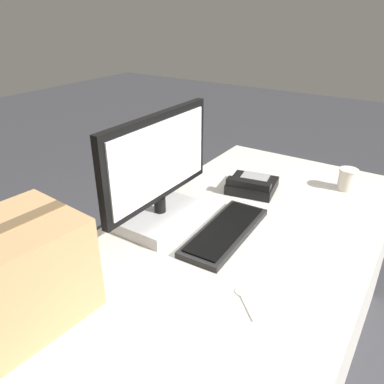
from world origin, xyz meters
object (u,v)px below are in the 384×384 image
Objects in this scene: monitor at (159,181)px; cardboard_box at (18,272)px; spoon at (242,297)px; keyboard at (225,231)px; desk_phone at (252,185)px; paper_cup_right at (347,179)px.

cardboard_box is at bearing 179.03° from monitor.
cardboard_box is at bearing 83.13° from spoon.
desk_phone is (0.38, 0.07, 0.01)m from keyboard.
paper_cup_right is 0.89m from spoon.
desk_phone is (0.44, -0.17, -0.14)m from monitor.
spoon is (-0.64, -0.27, -0.03)m from desk_phone.
paper_cup_right is 0.90× the size of spoon.
cardboard_box reaches higher than paper_cup_right.
monitor is at bearing 142.58° from paper_cup_right.
monitor reaches higher than keyboard.
paper_cup_right reaches higher than desk_phone.
keyboard is at bearing -76.61° from monitor.
keyboard is 0.39m from desk_phone.
keyboard is at bearing -178.94° from desk_phone.
monitor is 0.30m from keyboard.
spoon is (-0.20, -0.45, -0.17)m from monitor.
desk_phone is at bearing -22.73° from spoon.
desk_phone is 2.35× the size of paper_cup_right.
monitor is at bearing -0.97° from cardboard_box.
keyboard is 3.96× the size of spoon.
monitor is at bearing 19.72° from spoon.
cardboard_box reaches higher than desk_phone.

